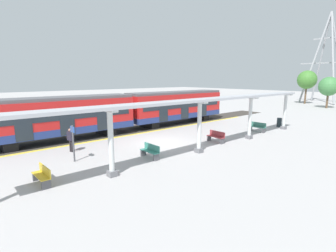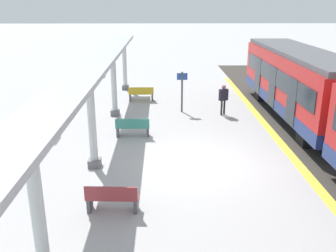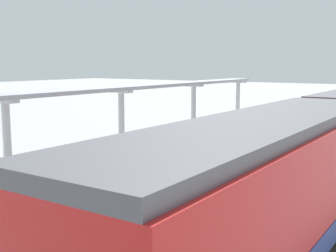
{
  "view_description": "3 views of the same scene",
  "coord_description": "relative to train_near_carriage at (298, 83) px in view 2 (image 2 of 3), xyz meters",
  "views": [
    {
      "loc": [
        14.82,
        -12.12,
        4.92
      ],
      "look_at": [
        0.6,
        0.14,
        1.38
      ],
      "focal_mm": 27.38,
      "sensor_mm": 36.0,
      "label": 1
    },
    {
      "loc": [
        1.18,
        12.8,
        5.8
      ],
      "look_at": [
        0.94,
        -0.86,
        1.19
      ],
      "focal_mm": 39.99,
      "sensor_mm": 36.0,
      "label": 2
    },
    {
      "loc": [
        -9.06,
        15.49,
        4.61
      ],
      "look_at": [
        2.14,
        -1.32,
        1.72
      ],
      "focal_mm": 46.9,
      "sensor_mm": 36.0,
      "label": 3
    }
  ],
  "objects": [
    {
      "name": "bench_far_end",
      "position": [
        8.29,
        8.87,
        -1.38
      ],
      "size": [
        1.52,
        0.51,
        0.86
      ],
      "color": "maroon",
      "rests_on": "ground"
    },
    {
      "name": "bench_near_end",
      "position": [
        8.1,
        -3.65,
        -1.38
      ],
      "size": [
        1.51,
        0.49,
        0.86
      ],
      "color": "gold",
      "rests_on": "ground"
    },
    {
      "name": "tactile_edge_strip",
      "position": [
        1.78,
        5.52,
        -1.82
      ],
      "size": [
        0.38,
        31.92,
        0.01
      ],
      "primitive_type": "cube",
      "color": "yellow",
      "rests_on": "ground"
    },
    {
      "name": "canopy_beam",
      "position": [
        9.33,
        5.58,
        1.68
      ],
      "size": [
        1.2,
        25.44,
        0.16
      ],
      "primitive_type": "cube",
      "color": "#A8AAB2",
      "rests_on": "canopy_pillar_nearest"
    },
    {
      "name": "train_near_carriage",
      "position": [
        0.0,
        0.0,
        0.0
      ],
      "size": [
        2.65,
        11.72,
        3.48
      ],
      "color": "red",
      "rests_on": "ground"
    },
    {
      "name": "canopy_pillar_third",
      "position": [
        9.33,
        5.76,
        -0.09
      ],
      "size": [
        1.1,
        0.44,
        3.43
      ],
      "color": "slate",
      "rests_on": "ground"
    },
    {
      "name": "canopy_pillar_second",
      "position": [
        9.33,
        -0.7,
        -0.09
      ],
      "size": [
        1.1,
        0.44,
        3.43
      ],
      "color": "slate",
      "rests_on": "ground"
    },
    {
      "name": "platform_info_sign",
      "position": [
        5.77,
        -1.27,
        -0.5
      ],
      "size": [
        0.56,
        0.1,
        2.2
      ],
      "color": "#4C4C51",
      "rests_on": "ground"
    },
    {
      "name": "ground_plane",
      "position": [
        5.69,
        5.52,
        -1.83
      ],
      "size": [
        176.0,
        176.0,
        0.0
      ],
      "primitive_type": "plane",
      "color": "#A8A5A5"
    },
    {
      "name": "passenger_waiting_near_edge",
      "position": [
        3.62,
        -0.67,
        -0.82
      ],
      "size": [
        0.51,
        0.36,
        1.61
      ],
      "color": "#252125",
      "rests_on": "ground"
    },
    {
      "name": "bench_mid_platform",
      "position": [
        8.16,
        2.6,
        -1.38
      ],
      "size": [
        1.5,
        0.44,
        0.86
      ],
      "color": "#368374",
      "rests_on": "ground"
    },
    {
      "name": "canopy_pillar_fourth",
      "position": [
        9.33,
        11.83,
        -0.09
      ],
      "size": [
        1.1,
        0.44,
        3.43
      ],
      "color": "slate",
      "rests_on": "ground"
    },
    {
      "name": "canopy_pillar_nearest",
      "position": [
        9.33,
        -6.74,
        -0.09
      ],
      "size": [
        1.1,
        0.44,
        3.43
      ],
      "color": "slate",
      "rests_on": "ground"
    }
  ]
}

